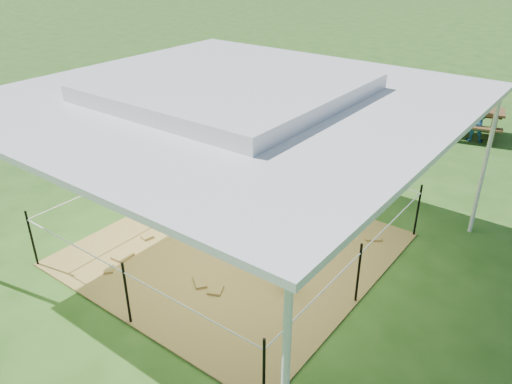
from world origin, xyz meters
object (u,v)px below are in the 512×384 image
Objects in this scene: straw_bale at (173,200)px; woman at (173,164)px; green_bottle at (136,204)px; distant_person at (476,120)px; foal at (286,275)px; pony at (268,218)px; picnic_table_near at (465,122)px.

straw_bale is 0.83× the size of woman.
green_bottle is 0.24× the size of distant_person.
foal is at bearing 73.41° from distant_person.
pony is 0.57× the size of picnic_table_near.
picnic_table_near is 0.45m from distant_person.
woman reaches higher than picnic_table_near.
woman is at bearing 51.54° from distant_person.
foal is at bearing -12.91° from straw_bale.
distant_person reaches higher than pony.
picnic_table_near is at bearing 177.04° from woman.
woman is at bearing -126.48° from picnic_table_near.
straw_bale is at bearing 50.90° from distant_person.
woman is 1.17m from green_bottle.
foal is at bearing -105.09° from picnic_table_near.
pony reaches higher than green_bottle.
green_bottle is 8.85m from picnic_table_near.
pony is at bearing 65.14° from distant_person.
green_bottle is 3.63m from foal.
woman reaches higher than straw_bale.
foal is at bearing 95.88° from woman.
straw_bale is at bearing 119.46° from pony.
woman is at bearing 34.70° from green_bottle.
foal is (3.07, -0.70, 0.03)m from straw_bale.
woman is 4.32× the size of green_bottle.
green_bottle is at bearing -168.06° from foal.
straw_bale is 0.93× the size of pony.
pony reaches higher than picnic_table_near.
green_bottle is (-0.65, -0.45, -0.86)m from woman.
foal is (2.97, -0.70, -0.76)m from woman.
straw_bale is 3.15m from foal.
distant_person is at bearing -52.72° from picnic_table_near.
green_bottle is 8.77m from distant_person.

